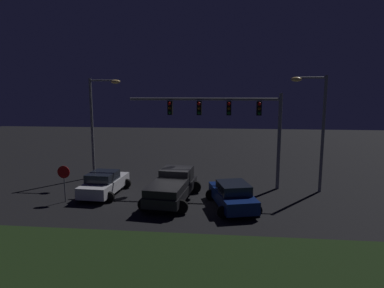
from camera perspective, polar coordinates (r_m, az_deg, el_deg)
ground_plane at (r=21.23m, az=-2.81°, el=-9.13°), size 80.00×80.00×0.00m
grass_median at (r=13.87m, az=-8.14°, el=-19.28°), size 23.11×5.23×0.10m
pickup_truck at (r=20.36m, az=-3.33°, el=-6.99°), size 3.26×5.58×1.80m
car_sedan at (r=22.34m, az=-14.84°, el=-6.52°), size 2.63×4.49×1.51m
car_sedan_far at (r=19.33m, az=6.95°, el=-8.72°), size 3.20×4.72×1.51m
traffic_signal_gantry at (r=22.59m, az=6.42°, el=4.94°), size 10.32×0.56×6.50m
street_lamp_left at (r=26.21m, az=-15.87°, el=4.71°), size 2.42×0.44×7.57m
street_lamp_right at (r=22.96m, az=20.59°, el=3.97°), size 2.29×0.44×7.63m
stop_sign at (r=21.37m, az=-21.14°, el=-5.26°), size 0.76×0.08×2.23m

